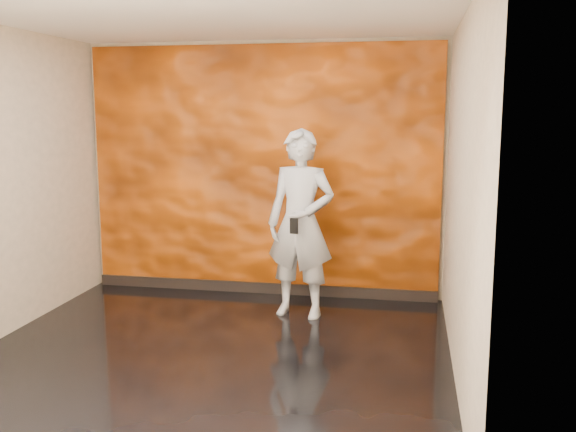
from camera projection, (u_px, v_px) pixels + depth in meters
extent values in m
cube|color=black|center=(211.00, 356.00, 5.43)|extent=(4.00, 4.00, 0.01)
cube|color=tan|center=(263.00, 169.00, 7.14)|extent=(4.00, 0.02, 2.80)
cube|color=tan|center=(85.00, 239.00, 3.26)|extent=(4.00, 0.02, 2.80)
cube|color=tan|center=(461.00, 197.00, 4.83)|extent=(0.02, 4.00, 2.80)
cube|color=white|center=(203.00, 12.00, 4.97)|extent=(4.00, 4.00, 0.01)
cube|color=#DD5908|center=(262.00, 171.00, 7.10)|extent=(3.90, 0.06, 2.75)
cube|color=black|center=(262.00, 288.00, 7.28)|extent=(3.90, 0.04, 0.12)
imported|color=#9BA0AA|center=(301.00, 224.00, 6.36)|extent=(0.75, 0.55, 1.88)
cube|color=black|center=(294.00, 226.00, 6.08)|extent=(0.08, 0.03, 0.15)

